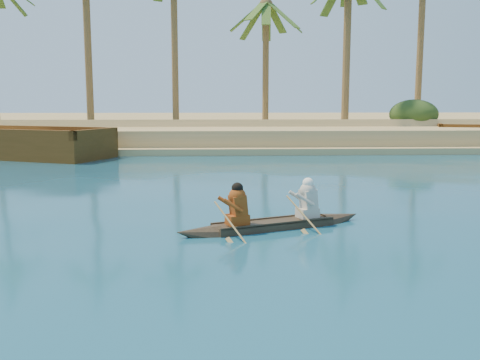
{
  "coord_description": "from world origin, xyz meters",
  "views": [
    {
      "loc": [
        6.68,
        -6.98,
        2.93
      ],
      "look_at": [
        7.26,
        6.15,
        1.0
      ],
      "focal_mm": 40.0,
      "sensor_mm": 36.0,
      "label": 1
    }
  ],
  "objects": [
    {
      "name": "palm_grove",
      "position": [
        0.0,
        35.0,
        8.0
      ],
      "size": [
        110.0,
        14.0,
        16.0
      ],
      "primitive_type": null,
      "color": "#34581F",
      "rests_on": "ground"
    },
    {
      "name": "shrub_cluster",
      "position": [
        0.0,
        31.5,
        1.2
      ],
      "size": [
        100.0,
        6.0,
        2.4
      ],
      "primitive_type": null,
      "color": "#223A15",
      "rests_on": "ground"
    },
    {
      "name": "sandy_embankment",
      "position": [
        0.0,
        46.89,
        0.53
      ],
      "size": [
        150.0,
        51.0,
        1.5
      ],
      "color": "tan",
      "rests_on": "ground"
    },
    {
      "name": "canoe",
      "position": [
        8.0,
        5.15,
        0.25
      ],
      "size": [
        4.65,
        2.33,
        1.31
      ],
      "rotation": [
        0.0,
        0.0,
        0.38
      ],
      "color": "#3E3222",
      "rests_on": "ground"
    },
    {
      "name": "barge_mid",
      "position": [
        -4.41,
        22.2,
        0.65
      ],
      "size": [
        11.69,
        7.72,
        1.85
      ],
      "rotation": [
        0.0,
        0.0,
        -0.4
      ],
      "color": "#5C3313",
      "rests_on": "ground"
    }
  ]
}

